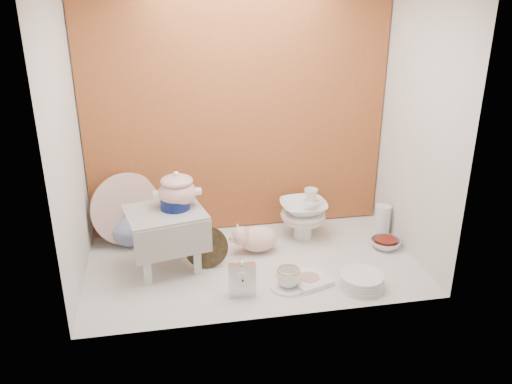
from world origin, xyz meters
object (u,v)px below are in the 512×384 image
soup_tureen (177,189)px  dinner_plate_stack (362,281)px  mantel_clock (242,279)px  crystal_bowl (385,244)px  gold_rim_teacup (288,277)px  step_stool (167,240)px  plush_pig (258,239)px  floral_platter (127,209)px  blue_white_vase (130,226)px  porcelain_tower (303,213)px

soup_tureen → dinner_plate_stack: (0.89, -0.42, -0.40)m
mantel_clock → crystal_bowl: size_ratio=1.14×
crystal_bowl → gold_rim_teacup: bearing=-154.9°
gold_rim_teacup → dinner_plate_stack: 0.37m
step_stool → plush_pig: bearing=-2.6°
soup_tureen → gold_rim_teacup: bearing=-34.5°
plush_pig → crystal_bowl: (0.74, -0.09, -0.06)m
gold_rim_teacup → crystal_bowl: gold_rim_teacup is taller
soup_tureen → floral_platter: 0.48m
blue_white_vase → dinner_plate_stack: size_ratio=0.95×
soup_tureen → mantel_clock: (0.28, -0.39, -0.34)m
step_stool → mantel_clock: step_stool is taller
floral_platter → porcelain_tower: 1.04m
blue_white_vase → crystal_bowl: bearing=-12.7°
plush_pig → crystal_bowl: size_ratio=1.62×
plush_pig → floral_platter: bearing=173.8°
gold_rim_teacup → crystal_bowl: bearing=25.1°
floral_platter → porcelain_tower: floral_platter is taller
plush_pig → crystal_bowl: plush_pig is taller
porcelain_tower → crystal_bowl: bearing=-27.0°
mantel_clock → crystal_bowl: mantel_clock is taller
step_stool → blue_white_vase: 0.39m
step_stool → gold_rim_teacup: (0.59, -0.31, -0.11)m
mantel_clock → dinner_plate_stack: size_ratio=0.83×
mantel_clock → gold_rim_teacup: mantel_clock is taller
step_stool → floral_platter: 0.42m
dinner_plate_stack → plush_pig: bearing=133.6°
blue_white_vase → gold_rim_teacup: 1.03m
soup_tureen → plush_pig: size_ratio=0.87×
soup_tureen → floral_platter: size_ratio=0.56×
dinner_plate_stack → porcelain_tower: porcelain_tower is taller
blue_white_vase → plush_pig: 0.76m
soup_tureen → crystal_bowl: (1.18, -0.05, -0.41)m
step_stool → soup_tureen: (0.07, 0.04, 0.27)m
floral_platter → porcelain_tower: bearing=-7.4°
mantel_clock → dinner_plate_stack: bearing=0.5°
floral_platter → gold_rim_teacup: bearing=-39.5°
dinner_plate_stack → porcelain_tower: bearing=103.9°
dinner_plate_stack → soup_tureen: bearing=154.5°
mantel_clock → plush_pig: bearing=73.4°
soup_tureen → blue_white_vase: (-0.28, 0.28, -0.33)m
dinner_plate_stack → mantel_clock: bearing=176.5°
step_stool → floral_platter: bearing=108.9°
mantel_clock → porcelain_tower: size_ratio=0.62×
mantel_clock → crystal_bowl: (0.90, 0.34, -0.07)m
step_stool → crystal_bowl: size_ratio=2.32×
plush_pig → blue_white_vase: bearing=175.7°
blue_white_vase → crystal_bowl: blue_white_vase is taller
plush_pig → dinner_plate_stack: (0.45, -0.47, -0.04)m
soup_tureen → plush_pig: soup_tureen is taller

